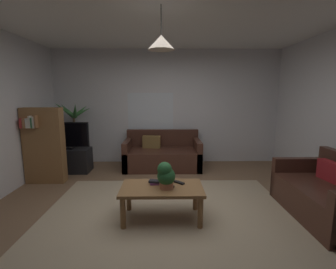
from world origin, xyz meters
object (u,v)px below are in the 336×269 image
at_px(book_on_table_0, 156,183).
at_px(tv_stand, 69,160).
at_px(remote_on_table_0, 168,186).
at_px(bookshelf_corner, 44,145).
at_px(coffee_table, 162,192).
at_px(pendant_lamp, 161,42).
at_px(couch_under_window, 162,156).
at_px(potted_palm_corner, 75,135).
at_px(book_on_table_1, 154,181).
at_px(potted_plant_on_table, 166,175).
at_px(remote_on_table_1, 179,182).
at_px(tv, 67,135).
at_px(couch_right_side, 329,198).

bearing_deg(book_on_table_0, tv_stand, 135.45).
distance_m(remote_on_table_0, tv_stand, 2.88).
height_order(tv_stand, bookshelf_corner, bookshelf_corner).
relative_size(coffee_table, remote_on_table_0, 6.68).
xyz_separation_m(book_on_table_0, pendant_lamp, (0.09, -0.09, 1.78)).
height_order(couch_under_window, potted_palm_corner, potted_palm_corner).
xyz_separation_m(book_on_table_1, pendant_lamp, (0.10, -0.09, 1.76)).
xyz_separation_m(book_on_table_0, potted_plant_on_table, (0.13, -0.15, 0.16)).
height_order(remote_on_table_0, remote_on_table_1, same).
xyz_separation_m(book_on_table_0, bookshelf_corner, (-2.10, 1.28, 0.26)).
bearing_deg(potted_palm_corner, book_on_table_1, -50.91).
height_order(remote_on_table_0, pendant_lamp, pendant_lamp).
relative_size(coffee_table, pendant_lamp, 2.12).
height_order(remote_on_table_0, tv, tv).
distance_m(book_on_table_0, remote_on_table_1, 0.32).
relative_size(couch_under_window, book_on_table_0, 11.71).
height_order(couch_right_side, book_on_table_1, couch_right_side).
bearing_deg(couch_under_window, couch_right_side, -44.68).
bearing_deg(pendant_lamp, remote_on_table_1, 27.16).
distance_m(potted_palm_corner, bookshelf_corner, 1.11).
height_order(coffee_table, pendant_lamp, pendant_lamp).
height_order(tv_stand, potted_palm_corner, potted_palm_corner).
distance_m(couch_right_side, coffee_table, 2.24).
bearing_deg(couch_under_window, pendant_lamp, -89.60).
height_order(book_on_table_0, potted_plant_on_table, potted_plant_on_table).
xyz_separation_m(remote_on_table_1, tv_stand, (-2.24, 1.86, -0.20)).
xyz_separation_m(potted_palm_corner, bookshelf_corner, (-0.16, -1.09, 0.01)).
bearing_deg(potted_plant_on_table, tv, 135.53).
bearing_deg(couch_under_window, book_on_table_0, -91.89).
bearing_deg(couch_right_side, book_on_table_1, -92.05).
bearing_deg(book_on_table_0, potted_palm_corner, 129.28).
bearing_deg(tv, couch_under_window, 7.96).
bearing_deg(couch_right_side, remote_on_table_0, -89.98).
bearing_deg(couch_right_side, remote_on_table_1, -93.15).
xyz_separation_m(couch_right_side, remote_on_table_1, (-2.00, 0.11, 0.18)).
relative_size(couch_under_window, book_on_table_1, 11.71).
height_order(coffee_table, remote_on_table_1, remote_on_table_1).
bearing_deg(bookshelf_corner, tv_stand, 73.09).
relative_size(couch_under_window, pendant_lamp, 3.30).
xyz_separation_m(coffee_table, remote_on_table_1, (0.23, 0.12, 0.08)).
xyz_separation_m(remote_on_table_1, pendant_lamp, (-0.23, -0.12, 1.79)).
bearing_deg(book_on_table_1, tv_stand, 135.27).
height_order(book_on_table_0, pendant_lamp, pendant_lamp).
bearing_deg(remote_on_table_1, remote_on_table_0, -9.50).
distance_m(potted_plant_on_table, tv_stand, 2.92).
distance_m(couch_under_window, potted_palm_corner, 2.07).
xyz_separation_m(couch_under_window, tv_stand, (-1.99, -0.26, -0.02)).
relative_size(potted_plant_on_table, tv_stand, 0.39).
xyz_separation_m(couch_under_window, book_on_table_1, (-0.09, -2.14, 0.21)).
distance_m(couch_right_side, potted_plant_on_table, 2.22).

